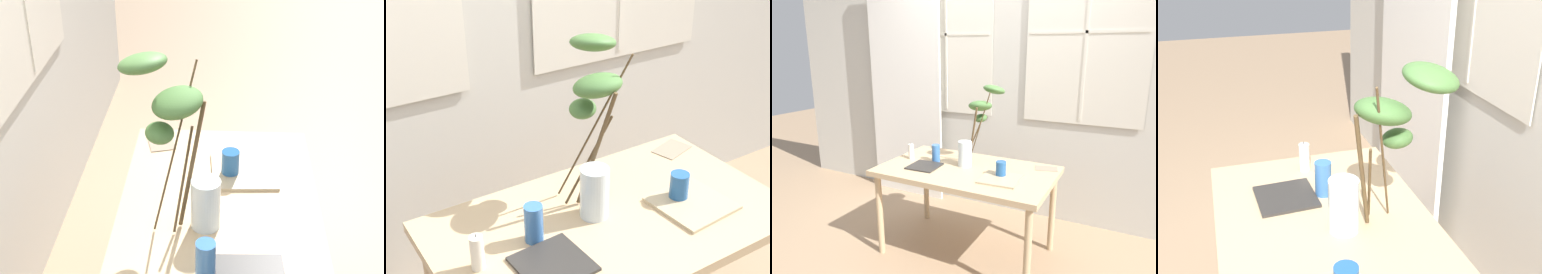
# 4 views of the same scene
# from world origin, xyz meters

# --- Properties ---
(back_wall_with_windows) EXTENTS (5.56, 0.14, 2.62)m
(back_wall_with_windows) POSITION_xyz_m (0.00, 0.96, 1.33)
(back_wall_with_windows) COLOR beige
(back_wall_with_windows) RESTS_ON ground
(dining_table) EXTENTS (1.35, 0.80, 0.73)m
(dining_table) POSITION_xyz_m (0.00, 0.00, 0.66)
(dining_table) COLOR tan
(dining_table) RESTS_ON ground
(vase_with_branches) EXTENTS (0.33, 0.42, 0.66)m
(vase_with_branches) POSITION_xyz_m (0.02, 0.16, 1.09)
(vase_with_branches) COLOR silver
(vase_with_branches) RESTS_ON dining_table
(drinking_glass_blue_left) EXTENTS (0.07, 0.07, 0.15)m
(drinking_glass_blue_left) POSITION_xyz_m (-0.31, 0.04, 0.80)
(drinking_glass_blue_left) COLOR #386BAD
(drinking_glass_blue_left) RESTS_ON dining_table
(drinking_glass_blue_right) EXTENTS (0.08, 0.08, 0.12)m
(drinking_glass_blue_right) POSITION_xyz_m (0.30, -0.04, 0.79)
(drinking_glass_blue_right) COLOR #235693
(drinking_glass_blue_right) RESTS_ON dining_table
(plate_square_left) EXTENTS (0.25, 0.25, 0.01)m
(plate_square_left) POSITION_xyz_m (-0.32, -0.11, 0.73)
(plate_square_left) COLOR #2D2B28
(plate_square_left) RESTS_ON dining_table
(plate_square_right) EXTENTS (0.29, 0.29, 0.01)m
(plate_square_right) POSITION_xyz_m (0.32, -0.10, 0.74)
(plate_square_right) COLOR tan
(plate_square_right) RESTS_ON dining_table
(napkin_folded) EXTENTS (0.20, 0.16, 0.00)m
(napkin_folded) POSITION_xyz_m (0.56, 0.29, 0.73)
(napkin_folded) COLOR gray
(napkin_folded) RESTS_ON dining_table
(pillar_candle) EXTENTS (0.05, 0.05, 0.14)m
(pillar_candle) POSITION_xyz_m (-0.54, 0.01, 0.79)
(pillar_candle) COLOR silver
(pillar_candle) RESTS_ON dining_table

